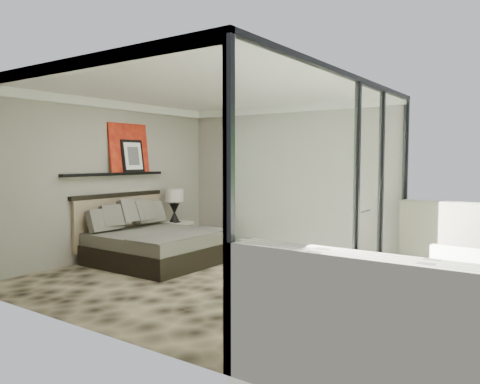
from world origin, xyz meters
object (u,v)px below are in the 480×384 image
Objects in this scene: bed at (153,243)px; lounger at (448,290)px; table_lamp at (174,201)px; nightstand at (177,235)px.

bed is 1.27× the size of lounger.
bed is at bearing -63.15° from table_lamp.
nightstand is at bearing 115.60° from bed.
nightstand is at bearing 79.79° from table_lamp.
table_lamp reaches higher than bed.
table_lamp is at bearing -122.29° from nightstand.
lounger reaches higher than nightstand.
bed is 4.03× the size of nightstand.
nightstand is at bearing 172.84° from lounger.
lounger is at bearing 4.15° from bed.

